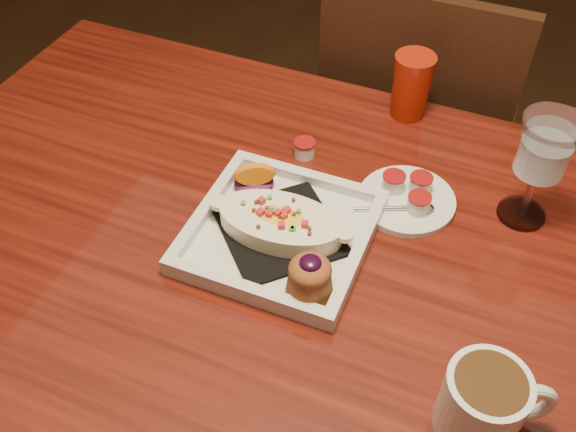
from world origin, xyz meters
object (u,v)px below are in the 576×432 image
at_px(coffee_mug, 485,402).
at_px(goblet, 544,153).
at_px(red_tumbler, 411,86).
at_px(chair_far, 414,139).
at_px(table, 322,303).
at_px(saucer, 407,198).
at_px(plate, 283,233).

relative_size(coffee_mug, goblet, 0.71).
bearing_deg(red_tumbler, coffee_mug, -66.66).
distance_m(chair_far, coffee_mug, 0.88).
relative_size(table, chair_far, 1.61).
relative_size(coffee_mug, red_tumbler, 1.08).
distance_m(chair_far, saucer, 0.53).
bearing_deg(chair_far, saucer, 99.35).
bearing_deg(red_tumbler, table, -91.86).
height_order(saucer, red_tumbler, red_tumbler).
relative_size(goblet, red_tumbler, 1.53).
bearing_deg(plate, goblet, 31.45).
bearing_deg(table, chair_far, 90.00).
bearing_deg(red_tumbler, saucer, -74.71).
bearing_deg(plate, saucer, 46.24).
distance_m(saucer, red_tumbler, 0.24).
bearing_deg(goblet, plate, -148.00).
height_order(table, goblet, goblet).
bearing_deg(chair_far, coffee_mug, 107.89).
relative_size(plate, coffee_mug, 2.02).
distance_m(goblet, saucer, 0.22).
bearing_deg(coffee_mug, chair_far, 83.59).
relative_size(chair_far, red_tumbler, 7.59).
bearing_deg(plate, table, -10.80).
bearing_deg(red_tumbler, goblet, -37.82).
bearing_deg(table, red_tumbler, 88.14).
xyz_separation_m(table, goblet, (0.25, 0.22, 0.23)).
bearing_deg(goblet, chair_far, 121.18).
xyz_separation_m(plate, goblet, (0.32, 0.20, 0.11)).
relative_size(table, red_tumbler, 12.23).
xyz_separation_m(table, coffee_mug, (0.26, -0.16, 0.15)).
bearing_deg(table, saucer, 66.23).
distance_m(table, saucer, 0.22).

